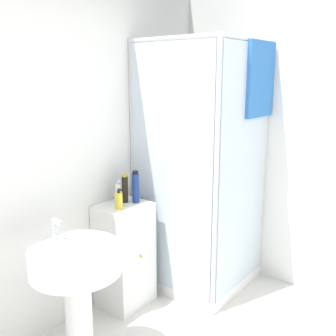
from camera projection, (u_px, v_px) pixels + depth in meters
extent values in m
cube|color=white|center=(37.00, 159.00, 2.56)|extent=(6.40, 0.06, 2.50)
cube|color=white|center=(198.00, 273.00, 3.54)|extent=(0.83, 0.83, 0.09)
cylinder|color=silver|center=(188.00, 154.00, 3.85)|extent=(0.04, 0.04, 2.06)
cylinder|color=silver|center=(133.00, 169.00, 3.24)|extent=(0.04, 0.04, 2.06)
cylinder|color=silver|center=(264.00, 165.00, 3.38)|extent=(0.04, 0.04, 2.06)
cylinder|color=silver|center=(216.00, 185.00, 2.77)|extent=(0.04, 0.04, 2.06)
cylinder|color=silver|center=(248.00, 39.00, 2.84)|extent=(0.79, 0.04, 0.04)
cylinder|color=silver|center=(163.00, 44.00, 3.31)|extent=(0.79, 0.04, 0.04)
cylinder|color=silver|center=(172.00, 38.00, 2.77)|extent=(0.04, 0.79, 0.04)
cylinder|color=silver|center=(227.00, 45.00, 3.38)|extent=(0.04, 0.79, 0.04)
cube|color=silver|center=(244.00, 171.00, 3.06)|extent=(0.76, 0.01, 1.93)
cube|color=silver|center=(170.00, 173.00, 2.99)|extent=(0.01, 0.76, 1.93)
cylinder|color=#B7BABF|center=(182.00, 175.00, 3.71)|extent=(0.02, 0.02, 1.54)
cylinder|color=#B7BABF|center=(187.00, 90.00, 3.49)|extent=(0.07, 0.07, 0.04)
cube|color=#2D6BB7|center=(261.00, 80.00, 3.02)|extent=(0.43, 0.03, 0.57)
cube|color=white|center=(124.00, 255.00, 3.07)|extent=(0.38, 0.33, 0.83)
sphere|color=gold|center=(141.00, 256.00, 2.96)|extent=(0.02, 0.02, 0.02)
cylinder|color=white|center=(79.00, 322.00, 2.36)|extent=(0.16, 0.16, 0.67)
cylinder|color=white|center=(76.00, 259.00, 2.26)|extent=(0.53, 0.53, 0.15)
cylinder|color=#B7BABF|center=(54.00, 229.00, 2.34)|extent=(0.02, 0.02, 0.13)
cube|color=#B7BABF|center=(57.00, 222.00, 2.31)|extent=(0.02, 0.07, 0.02)
cylinder|color=yellow|center=(119.00, 201.00, 2.88)|extent=(0.06, 0.06, 0.12)
cylinder|color=black|center=(119.00, 191.00, 2.86)|extent=(0.02, 0.02, 0.02)
cube|color=black|center=(120.00, 190.00, 2.85)|extent=(0.01, 0.03, 0.01)
cylinder|color=black|center=(125.00, 189.00, 3.02)|extent=(0.05, 0.05, 0.20)
cylinder|color=gold|center=(125.00, 175.00, 2.99)|extent=(0.04, 0.04, 0.02)
cylinder|color=navy|center=(136.00, 188.00, 3.01)|extent=(0.06, 0.06, 0.22)
cylinder|color=black|center=(135.00, 173.00, 2.98)|extent=(0.05, 0.05, 0.02)
cylinder|color=white|center=(118.00, 194.00, 3.00)|extent=(0.04, 0.04, 0.15)
cylinder|color=silver|center=(118.00, 183.00, 2.98)|extent=(0.01, 0.01, 0.02)
cube|color=silver|center=(119.00, 181.00, 2.97)|extent=(0.01, 0.02, 0.01)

